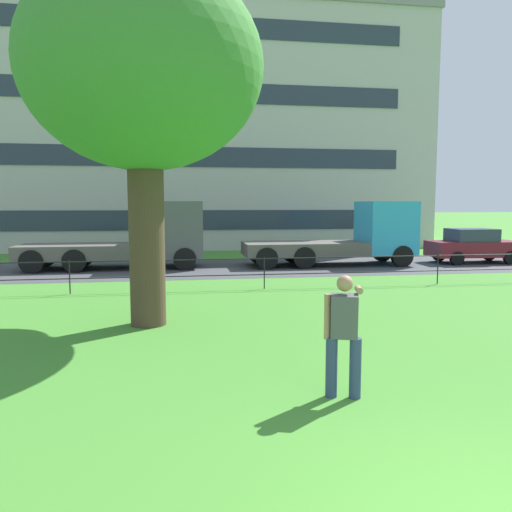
{
  "coord_description": "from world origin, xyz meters",
  "views": [
    {
      "loc": [
        -2.69,
        -3.16,
        2.63
      ],
      "look_at": [
        -0.97,
        7.68,
        1.5
      ],
      "focal_mm": 35.32,
      "sensor_mm": 36.0,
      "label": 1
    }
  ],
  "objects_px": {
    "tree_large_lawn": "(143,81)",
    "flatbed_truck_far_right": "(140,239)",
    "person_thrower": "(344,332)",
    "apartment_building_background": "(164,136)",
    "flatbed_truck_far_left": "(353,237)",
    "car_maroon_right": "(473,246)"
  },
  "relations": [
    {
      "from": "person_thrower",
      "to": "apartment_building_background",
      "type": "bearing_deg",
      "value": 95.93
    },
    {
      "from": "tree_large_lawn",
      "to": "flatbed_truck_far_right",
      "type": "bearing_deg",
      "value": 94.77
    },
    {
      "from": "person_thrower",
      "to": "flatbed_truck_far_left",
      "type": "distance_m",
      "value": 15.46
    },
    {
      "from": "person_thrower",
      "to": "car_maroon_right",
      "type": "distance_m",
      "value": 18.04
    },
    {
      "from": "car_maroon_right",
      "to": "flatbed_truck_far_left",
      "type": "bearing_deg",
      "value": 178.22
    },
    {
      "from": "car_maroon_right",
      "to": "person_thrower",
      "type": "bearing_deg",
      "value": -127.45
    },
    {
      "from": "tree_large_lawn",
      "to": "flatbed_truck_far_right",
      "type": "xyz_separation_m",
      "value": [
        -0.82,
        9.78,
        -4.07
      ]
    },
    {
      "from": "flatbed_truck_far_left",
      "to": "apartment_building_background",
      "type": "xyz_separation_m",
      "value": [
        -8.31,
        13.87,
        5.98
      ]
    },
    {
      "from": "person_thrower",
      "to": "apartment_building_background",
      "type": "relative_size",
      "value": 0.05
    },
    {
      "from": "tree_large_lawn",
      "to": "flatbed_truck_far_right",
      "type": "distance_m",
      "value": 10.63
    },
    {
      "from": "person_thrower",
      "to": "flatbed_truck_far_left",
      "type": "relative_size",
      "value": 0.23
    },
    {
      "from": "person_thrower",
      "to": "flatbed_truck_far_left",
      "type": "xyz_separation_m",
      "value": [
        5.37,
        14.5,
        0.31
      ]
    },
    {
      "from": "person_thrower",
      "to": "car_maroon_right",
      "type": "height_order",
      "value": "person_thrower"
    },
    {
      "from": "flatbed_truck_far_left",
      "to": "car_maroon_right",
      "type": "bearing_deg",
      "value": -1.78
    },
    {
      "from": "car_maroon_right",
      "to": "tree_large_lawn",
      "type": "bearing_deg",
      "value": -146.22
    },
    {
      "from": "tree_large_lawn",
      "to": "flatbed_truck_far_left",
      "type": "distance_m",
      "value": 13.19
    },
    {
      "from": "car_maroon_right",
      "to": "apartment_building_background",
      "type": "distance_m",
      "value": 20.78
    },
    {
      "from": "flatbed_truck_far_right",
      "to": "car_maroon_right",
      "type": "height_order",
      "value": "flatbed_truck_far_right"
    },
    {
      "from": "person_thrower",
      "to": "flatbed_truck_far_right",
      "type": "distance_m",
      "value": 15.29
    },
    {
      "from": "car_maroon_right",
      "to": "apartment_building_background",
      "type": "xyz_separation_m",
      "value": [
        -13.91,
        14.04,
        6.42
      ]
    },
    {
      "from": "person_thrower",
      "to": "apartment_building_background",
      "type": "distance_m",
      "value": 29.2
    },
    {
      "from": "flatbed_truck_far_right",
      "to": "flatbed_truck_far_left",
      "type": "xyz_separation_m",
      "value": [
        9.08,
        -0.34,
        0.0
      ]
    }
  ]
}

